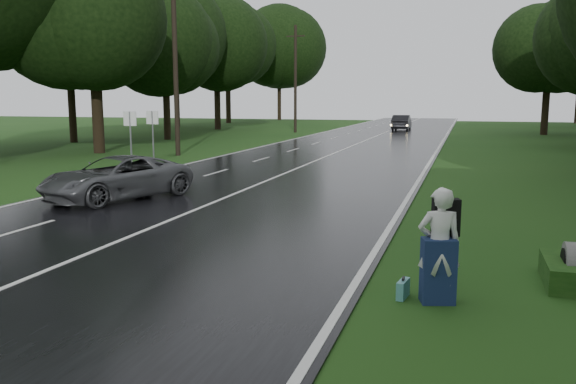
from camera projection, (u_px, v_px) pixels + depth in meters
name	position (u px, v px, depth m)	size (l,w,h in m)	color
ground	(70.00, 263.00, 11.84)	(160.00, 160.00, 0.00)	#1E4313
road	(315.00, 161.00, 30.72)	(12.00, 140.00, 0.04)	black
lane_center	(315.00, 161.00, 30.71)	(0.12, 140.00, 0.01)	silver
grey_car	(116.00, 178.00, 19.04)	(2.31, 5.02, 1.39)	#484A4C
far_car	(402.00, 123.00, 60.00)	(1.66, 4.76, 1.57)	black
hitchhiker	(439.00, 250.00, 9.43)	(0.79, 0.75, 1.91)	silver
suitcase	(403.00, 289.00, 9.75)	(0.12, 0.43, 0.31)	teal
utility_pole_mid	(178.00, 155.00, 34.05)	(1.80, 0.28, 10.24)	black
utility_pole_far	(295.00, 132.00, 57.02)	(1.80, 0.28, 10.16)	black
road_sign_a	(132.00, 170.00, 27.05)	(0.65, 0.10, 2.70)	white
road_sign_b	(154.00, 166.00, 28.94)	(0.65, 0.10, 2.69)	white
tree_left_d	(100.00, 153.00, 35.64)	(9.07, 9.07, 14.18)	black
tree_left_e	(168.00, 140.00, 47.24)	(8.60, 8.60, 13.44)	black
tree_left_f	(218.00, 129.00, 62.50)	(9.90, 9.90, 15.47)	black
tree_right_f	(544.00, 135.00, 53.36)	(9.02, 9.02, 14.10)	black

